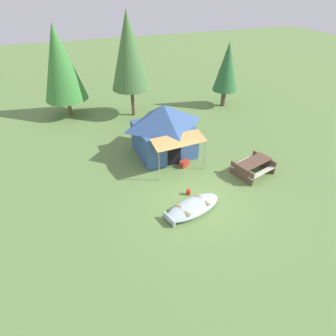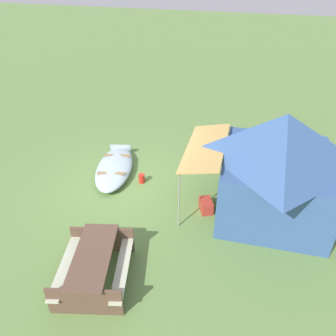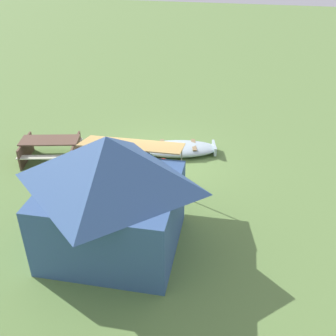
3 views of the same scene
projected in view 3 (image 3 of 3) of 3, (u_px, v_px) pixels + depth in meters
ground_plane at (153, 164)px, 12.84m from camera, size 80.00×80.00×0.00m
beached_rowboat at (178, 148)px, 13.37m from camera, size 2.93×1.80×0.37m
canvas_cabin_tent at (111, 193)px, 8.66m from camera, size 3.39×4.03×2.90m
picnic_table at (51, 147)px, 12.85m from camera, size 2.21×1.92×0.75m
cooler_box at (118, 197)px, 10.85m from camera, size 0.58×0.49×0.34m
fuel_can at (163, 163)px, 12.56m from camera, size 0.23×0.23×0.28m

